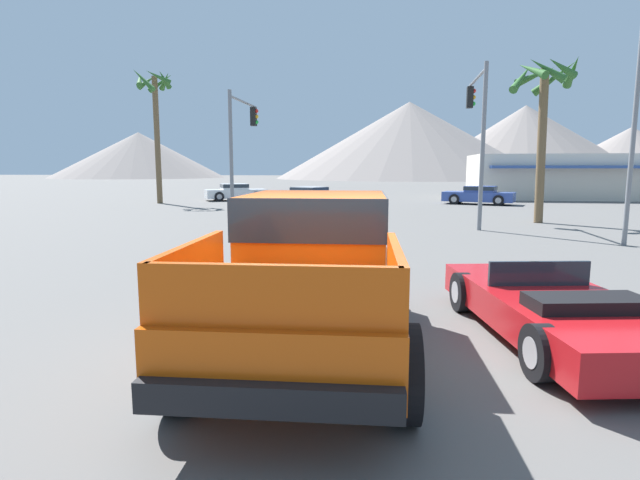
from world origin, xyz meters
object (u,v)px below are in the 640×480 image
parked_car_silver (310,197)px  street_lamp_post (637,90)px  traffic_light_main (242,132)px  palm_tree_tall (155,105)px  orange_pickup_truck (312,261)px  palm_tree_short (544,99)px  red_convertible_car (555,310)px  parked_car_white (235,192)px  traffic_light_crosswalk (477,118)px  parked_car_blue (479,195)px

parked_car_silver → street_lamp_post: street_lamp_post is taller
traffic_light_main → palm_tree_tall: size_ratio=0.65×
traffic_light_main → orange_pickup_truck: bearing=-160.2°
parked_car_silver → palm_tree_short: (11.09, -7.35, 4.56)m
red_convertible_car → parked_car_white: parked_car_white is taller
street_lamp_post → palm_tree_tall: 27.03m
red_convertible_car → palm_tree_short: palm_tree_short is taller
parked_car_white → traffic_light_crosswalk: traffic_light_crosswalk is taller
red_convertible_car → street_lamp_post: size_ratio=0.61×
parked_car_blue → parked_car_silver: 11.03m
red_convertible_car → palm_tree_tall: (-17.54, 24.31, 5.93)m
red_convertible_car → traffic_light_crosswalk: 14.52m
orange_pickup_truck → palm_tree_short: size_ratio=0.78×
parked_car_white → palm_tree_short: (17.44, -12.52, 4.55)m
parked_car_silver → traffic_light_crosswalk: traffic_light_crosswalk is taller
orange_pickup_truck → traffic_light_main: 17.51m
parked_car_white → street_lamp_post: 26.58m
red_convertible_car → palm_tree_tall: bearing=115.5°
orange_pickup_truck → street_lamp_post: street_lamp_post is taller
parked_car_blue → parked_car_white: (-16.79, 1.62, 0.01)m
traffic_light_crosswalk → palm_tree_tall: (-18.58, 10.36, 2.05)m
parked_car_blue → street_lamp_post: (1.43, -17.34, 3.93)m
red_convertible_car → parked_car_white: bearing=105.3°
red_convertible_car → palm_tree_tall: 30.55m
parked_car_white → palm_tree_short: palm_tree_short is taller
red_convertible_car → traffic_light_main: 18.37m
orange_pickup_truck → parked_car_blue: 27.89m
parked_car_silver → traffic_light_crosswalk: (8.19, -8.94, 3.67)m
orange_pickup_truck → traffic_light_crosswalk: size_ratio=0.87×
red_convertible_car → traffic_light_crosswalk: traffic_light_crosswalk is taller
traffic_light_main → palm_tree_tall: (-8.46, 8.73, 2.40)m
parked_car_blue → orange_pickup_truck: bearing=-174.2°
orange_pickup_truck → traffic_light_main: bearing=106.8°
parked_car_white → palm_tree_tall: (-4.05, -3.75, 5.71)m
traffic_light_crosswalk → palm_tree_tall: 21.37m
red_convertible_car → parked_car_silver: 23.98m
parked_car_blue → palm_tree_tall: palm_tree_tall is taller
orange_pickup_truck → parked_car_silver: orange_pickup_truck is taller
orange_pickup_truck → street_lamp_post: 13.05m
orange_pickup_truck → street_lamp_post: bearing=47.9°
red_convertible_car → palm_tree_short: bearing=65.4°
red_convertible_car → traffic_light_crosswalk: bearing=75.4°
street_lamp_post → palm_tree_tall: palm_tree_tall is taller
parked_car_blue → parked_car_silver: parked_car_silver is taller
traffic_light_main → palm_tree_short: palm_tree_short is taller
traffic_light_crosswalk → palm_tree_tall: bearing=60.9°
parked_car_silver → traffic_light_main: 8.25m
orange_pickup_truck → palm_tree_tall: palm_tree_tall is taller
street_lamp_post → palm_tree_short: (-0.78, 6.44, 0.63)m
orange_pickup_truck → parked_car_white: orange_pickup_truck is taller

